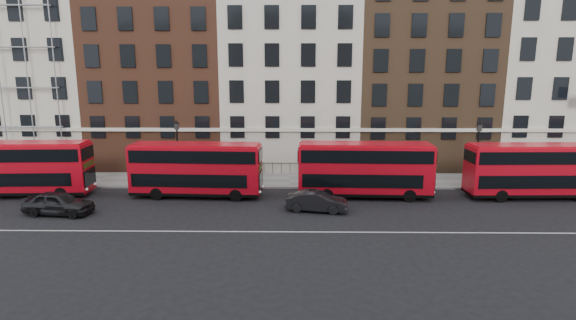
{
  "coord_description": "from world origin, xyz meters",
  "views": [
    {
      "loc": [
        0.38,
        -27.63,
        9.67
      ],
      "look_at": [
        -0.08,
        5.0,
        3.0
      ],
      "focal_mm": 28.0,
      "sensor_mm": 36.0,
      "label": 1
    }
  ],
  "objects_px": {
    "car_rear": "(58,203)",
    "bus_a": "(22,167)",
    "bus_c": "(364,169)",
    "car_front": "(317,201)",
    "bus_d": "(533,170)",
    "bus_b": "(196,168)"
  },
  "relations": [
    {
      "from": "bus_b",
      "to": "bus_c",
      "type": "distance_m",
      "value": 12.77
    },
    {
      "from": "bus_c",
      "to": "car_front",
      "type": "bearing_deg",
      "value": -135.38
    },
    {
      "from": "bus_b",
      "to": "car_rear",
      "type": "xyz_separation_m",
      "value": [
        -8.4,
        -4.35,
        -1.43
      ]
    },
    {
      "from": "bus_b",
      "to": "car_front",
      "type": "relative_size",
      "value": 2.36
    },
    {
      "from": "bus_c",
      "to": "bus_d",
      "type": "bearing_deg",
      "value": 2.16
    },
    {
      "from": "car_rear",
      "to": "car_front",
      "type": "xyz_separation_m",
      "value": [
        17.43,
        0.92,
        -0.09
      ]
    },
    {
      "from": "bus_a",
      "to": "car_front",
      "type": "bearing_deg",
      "value": -11.48
    },
    {
      "from": "bus_a",
      "to": "bus_b",
      "type": "bearing_deg",
      "value": -2.78
    },
    {
      "from": "bus_d",
      "to": "car_front",
      "type": "xyz_separation_m",
      "value": [
        -16.42,
        -3.42,
        -1.52
      ]
    },
    {
      "from": "bus_c",
      "to": "bus_d",
      "type": "relative_size",
      "value": 1.02
    },
    {
      "from": "bus_d",
      "to": "car_rear",
      "type": "bearing_deg",
      "value": -174.36
    },
    {
      "from": "bus_d",
      "to": "car_rear",
      "type": "relative_size",
      "value": 2.15
    },
    {
      "from": "bus_a",
      "to": "car_rear",
      "type": "xyz_separation_m",
      "value": [
        4.94,
        -4.34,
        -1.48
      ]
    },
    {
      "from": "bus_a",
      "to": "bus_d",
      "type": "xyz_separation_m",
      "value": [
        38.79,
        0.0,
        -0.05
      ]
    },
    {
      "from": "bus_c",
      "to": "bus_d",
      "type": "height_order",
      "value": "bus_c"
    },
    {
      "from": "bus_a",
      "to": "bus_d",
      "type": "relative_size",
      "value": 1.03
    },
    {
      "from": "car_front",
      "to": "bus_c",
      "type": "bearing_deg",
      "value": -37.62
    },
    {
      "from": "car_rear",
      "to": "bus_a",
      "type": "bearing_deg",
      "value": 55.13
    },
    {
      "from": "bus_c",
      "to": "car_rear",
      "type": "distance_m",
      "value": 21.66
    },
    {
      "from": "bus_c",
      "to": "bus_a",
      "type": "bearing_deg",
      "value": -177.82
    },
    {
      "from": "bus_a",
      "to": "car_front",
      "type": "height_order",
      "value": "bus_a"
    },
    {
      "from": "bus_d",
      "to": "car_rear",
      "type": "xyz_separation_m",
      "value": [
        -33.85,
        -4.34,
        -1.43
      ]
    }
  ]
}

